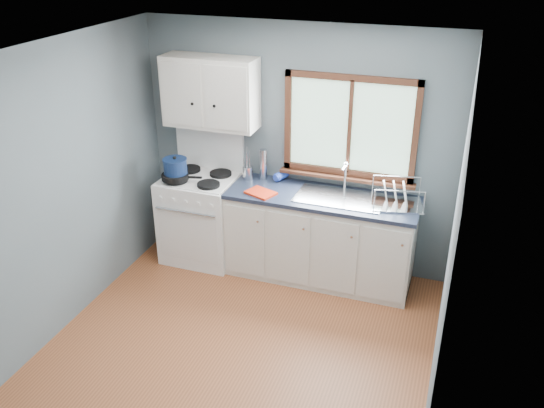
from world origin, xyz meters
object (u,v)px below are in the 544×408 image
(skillet, at_px, (175,177))
(stockpot, at_px, (175,168))
(gas_range, at_px, (201,215))
(thermos, at_px, (263,164))
(utensil_crock, at_px, (248,172))
(base_cabinets, at_px, (320,241))
(sink, at_px, (339,204))
(dish_rack, at_px, (396,199))

(skillet, distance_m, stockpot, 0.08)
(gas_range, height_order, skillet, gas_range)
(thermos, bearing_deg, utensil_crock, -162.13)
(utensil_crock, bearing_deg, thermos, 17.87)
(base_cabinets, relative_size, sink, 2.20)
(thermos, bearing_deg, skillet, -154.46)
(sink, relative_size, skillet, 1.92)
(stockpot, bearing_deg, gas_range, 39.45)
(sink, xyz_separation_m, utensil_crock, (-1.01, 0.15, 0.13))
(base_cabinets, bearing_deg, skillet, -172.60)
(gas_range, relative_size, sink, 1.62)
(utensil_crock, distance_m, thermos, 0.18)
(base_cabinets, xyz_separation_m, sink, (0.18, -0.00, 0.45))
(stockpot, height_order, utensil_crock, utensil_crock)
(base_cabinets, bearing_deg, sink, -0.13)
(stockpot, xyz_separation_m, dish_rack, (2.20, 0.19, -0.08))
(gas_range, xyz_separation_m, skillet, (-0.18, -0.17, 0.49))
(base_cabinets, relative_size, thermos, 5.73)
(stockpot, bearing_deg, sink, 5.83)
(gas_range, relative_size, skillet, 3.11)
(stockpot, distance_m, utensil_crock, 0.74)
(dish_rack, bearing_deg, base_cabinets, 168.89)
(utensil_crock, height_order, thermos, utensil_crock)
(skillet, xyz_separation_m, stockpot, (-0.01, 0.02, 0.08))
(base_cabinets, distance_m, stockpot, 1.64)
(utensil_crock, bearing_deg, dish_rack, -4.70)
(thermos, height_order, dish_rack, thermos)
(skillet, bearing_deg, utensil_crock, 13.18)
(base_cabinets, distance_m, thermos, 0.97)
(base_cabinets, xyz_separation_m, dish_rack, (0.71, 0.02, 0.57))
(thermos, distance_m, dish_rack, 1.40)
(base_cabinets, height_order, stockpot, stockpot)
(thermos, bearing_deg, stockpot, -155.88)
(utensil_crock, bearing_deg, gas_range, -161.08)
(gas_range, relative_size, thermos, 4.21)
(dish_rack, bearing_deg, sink, 169.46)
(stockpot, relative_size, thermos, 1.00)
(base_cabinets, bearing_deg, utensil_crock, 170.01)
(thermos, bearing_deg, dish_rack, -7.22)
(sink, height_order, dish_rack, sink)
(thermos, bearing_deg, base_cabinets, -16.11)
(base_cabinets, height_order, skillet, skillet)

